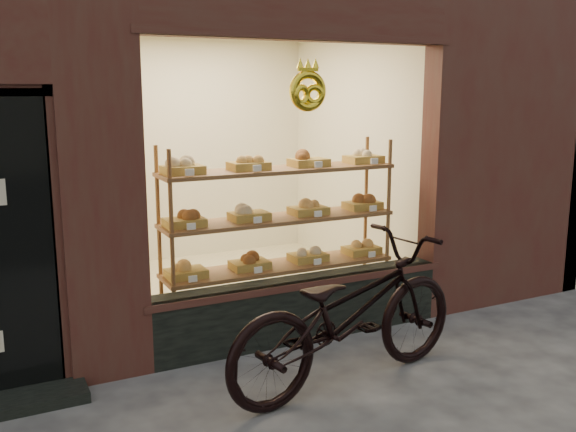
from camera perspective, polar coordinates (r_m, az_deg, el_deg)
display_shelf at (r=5.89m, az=-0.76°, el=-1.59°), size 2.20×0.45×1.70m
bicycle at (r=4.77m, az=5.37°, el=-8.61°), size 2.19×1.06×1.10m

